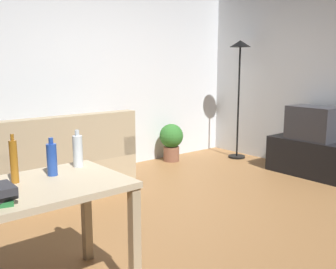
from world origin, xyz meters
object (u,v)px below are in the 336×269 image
object	(u,v)px
tv_stand	(310,157)
potted_plant	(171,140)
tv	(313,123)
bottle_clear	(78,151)
torchiere_lamp	(240,67)
bottle_blue	(52,159)
bottle_amber	(14,161)
couch	(60,166)
desk	(24,206)

from	to	relation	value
tv_stand	potted_plant	world-z (taller)	potted_plant
tv	bottle_clear	distance (m)	3.46
bottle_clear	tv	bearing A→B (deg)	3.96
tv_stand	torchiere_lamp	distance (m)	1.72
tv_stand	bottle_blue	size ratio (longest dim) A/B	4.50
bottle_amber	bottle_blue	world-z (taller)	bottle_amber
bottle_clear	torchiere_lamp	bearing A→B (deg)	23.50
torchiere_lamp	bottle_clear	size ratio (longest dim) A/B	7.03
torchiere_lamp	bottle_amber	xyz separation A→B (m)	(-3.91, -1.60, -0.52)
couch	tv_stand	bearing A→B (deg)	153.17
desk	potted_plant	world-z (taller)	desk
tv	couch	bearing A→B (deg)	63.20
torchiere_lamp	potted_plant	xyz separation A→B (m)	(-0.93, 0.50, -1.08)
potted_plant	bottle_clear	size ratio (longest dim) A/B	2.21
potted_plant	bottle_amber	world-z (taller)	bottle_amber
bottle_amber	tv_stand	bearing A→B (deg)	4.94
tv	bottle_blue	world-z (taller)	bottle_blue
tv	bottle_amber	xyz separation A→B (m)	(-3.91, -0.34, 0.19)
couch	tv	distance (m)	3.23
couch	bottle_amber	distance (m)	2.15
bottle_amber	torchiere_lamp	bearing A→B (deg)	22.23
couch	desk	size ratio (longest dim) A/B	1.34
potted_plant	bottle_clear	distance (m)	3.26
desk	bottle_blue	bearing A→B (deg)	28.34
torchiere_lamp	bottle_blue	world-z (taller)	torchiere_lamp
desk	bottle_clear	xyz separation A→B (m)	(0.46, 0.22, 0.22)
torchiere_lamp	bottle_blue	distance (m)	4.04
potted_plant	bottle_amber	bearing A→B (deg)	-144.84
bottle_blue	bottle_amber	bearing A→B (deg)	-178.21
tv_stand	bottle_amber	size ratio (longest dim) A/B	3.70
torchiere_lamp	couch	bearing A→B (deg)	176.27
couch	bottle_clear	xyz separation A→B (m)	(-0.59, -1.69, 0.56)
desk	bottle_clear	world-z (taller)	bottle_clear
bottle_amber	couch	bearing A→B (deg)	59.55
torchiere_lamp	tv_stand	bearing A→B (deg)	-90.00
desk	bottle_clear	bearing A→B (deg)	25.14
bottle_blue	tv_stand	bearing A→B (deg)	5.14
couch	desk	distance (m)	2.20
tv	potted_plant	bearing A→B (deg)	28.03
couch	bottle_amber	size ratio (longest dim) A/B	5.44
potted_plant	bottle_clear	world-z (taller)	bottle_clear
tv_stand	potted_plant	xyz separation A→B (m)	(-0.93, 1.76, 0.09)
desk	potted_plant	xyz separation A→B (m)	(2.98, 2.22, -0.32)
desk	bottle_blue	size ratio (longest dim) A/B	4.93
potted_plant	bottle_clear	xyz separation A→B (m)	(-2.51, -2.00, 0.54)
couch	desk	xyz separation A→B (m)	(-1.05, -1.91, 0.34)
desk	bottle_amber	bearing A→B (deg)	89.16
torchiere_lamp	bottle_amber	world-z (taller)	torchiere_lamp
desk	potted_plant	size ratio (longest dim) A/B	2.12
couch	bottle_amber	world-z (taller)	bottle_amber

